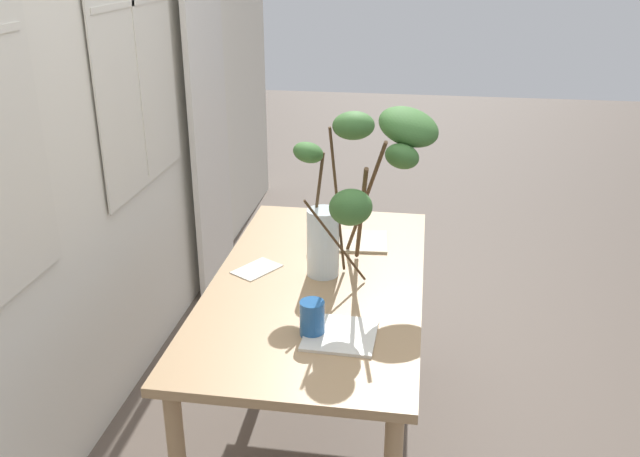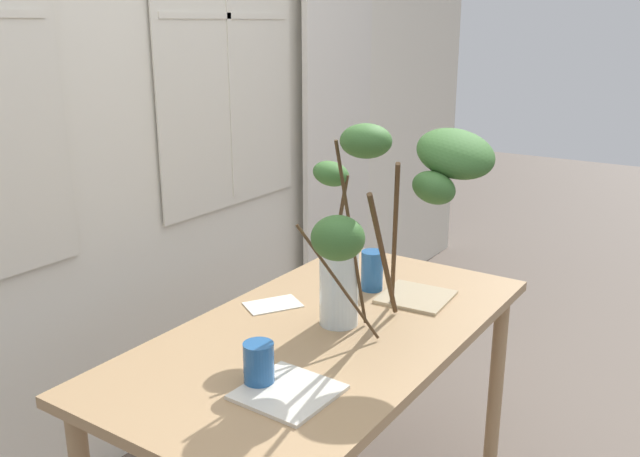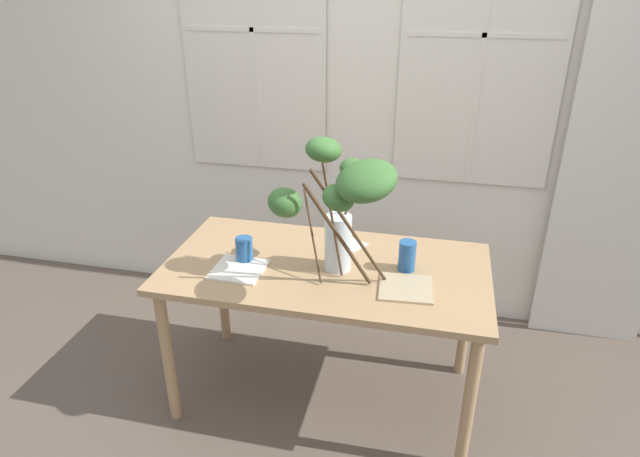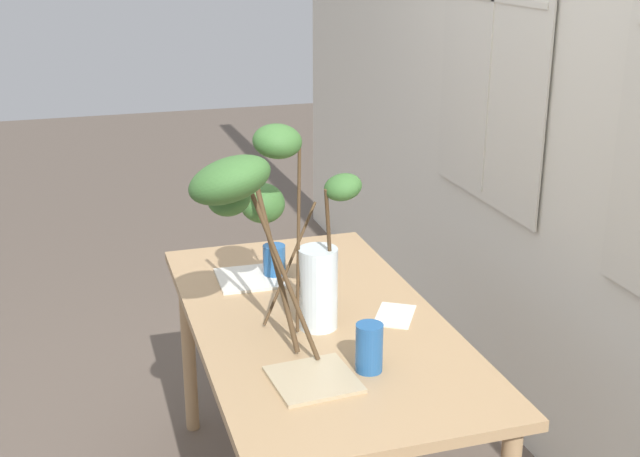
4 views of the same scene
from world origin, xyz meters
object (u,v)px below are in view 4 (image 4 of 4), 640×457
(drinking_glass_blue_left, at_px, (274,261))
(drinking_glass_blue_right, at_px, (369,348))
(vase_with_branches, at_px, (272,215))
(plate_square_right, at_px, (313,379))
(plate_square_left, at_px, (250,278))
(dining_table, at_px, (317,343))

(drinking_glass_blue_left, distance_m, drinking_glass_blue_right, 0.72)
(vase_with_branches, bearing_deg, drinking_glass_blue_right, 35.65)
(drinking_glass_blue_left, xyz_separation_m, plate_square_right, (0.73, -0.08, -0.05))
(drinking_glass_blue_right, distance_m, plate_square_right, 0.17)
(vase_with_branches, relative_size, plate_square_left, 2.86)
(drinking_glass_blue_right, bearing_deg, plate_square_right, -85.52)
(dining_table, height_order, vase_with_branches, vase_with_branches)
(drinking_glass_blue_left, relative_size, plate_square_left, 0.52)
(dining_table, distance_m, vase_with_branches, 0.49)
(vase_with_branches, height_order, plate_square_right, vase_with_branches)
(dining_table, height_order, plate_square_left, plate_square_left)
(vase_with_branches, relative_size, drinking_glass_blue_left, 5.54)
(dining_table, height_order, plate_square_right, plate_square_right)
(plate_square_left, bearing_deg, plate_square_right, 0.80)
(drinking_glass_blue_left, xyz_separation_m, drinking_glass_blue_right, (0.72, 0.08, 0.01))
(drinking_glass_blue_right, relative_size, plate_square_right, 0.63)
(vase_with_branches, distance_m, drinking_glass_blue_right, 0.46)
(plate_square_right, bearing_deg, plate_square_left, -179.20)
(plate_square_right, bearing_deg, drinking_glass_blue_right, 94.48)
(plate_square_left, bearing_deg, dining_table, 19.60)
(vase_with_branches, distance_m, plate_square_left, 0.58)
(vase_with_branches, bearing_deg, plate_square_right, 6.90)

